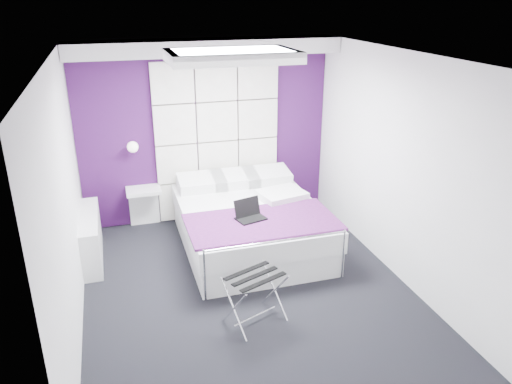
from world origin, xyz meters
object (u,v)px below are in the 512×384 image
Objects in this scene: bed at (250,224)px; nightstand at (143,190)px; wall_lamp at (132,146)px; luggage_rack at (255,299)px; radiator at (91,237)px; laptop at (250,213)px.

nightstand is (-1.28, 0.96, 0.26)m from bed.
luggage_rack is (0.96, -2.61, -0.95)m from wall_lamp.
wall_lamp is 0.12× the size of radiator.
nightstand reaches higher than luggage_rack.
radiator is at bearing -130.10° from wall_lamp.
radiator is 1.06m from nightstand.
radiator is at bearing 173.04° from bed.
wall_lamp is 0.07× the size of bed.
nightstand is 2.73m from luggage_rack.
bed is 4.60× the size of nightstand.
nightstand is 0.86× the size of luggage_rack.
laptop is (1.16, -1.39, 0.09)m from nightstand.
nightstand is at bearing 44.65° from radiator.
wall_lamp is 1.35m from radiator.
bed reaches higher than luggage_rack.
radiator is 2.02m from bed.
wall_lamp is at bearing 49.90° from radiator.
luggage_rack is at bearing -71.25° from nightstand.
bed is 6.43× the size of laptop.
luggage_rack is (1.60, -1.85, -0.03)m from radiator.
wall_lamp reaches higher than bed.
bed is (2.01, -0.24, 0.02)m from radiator.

